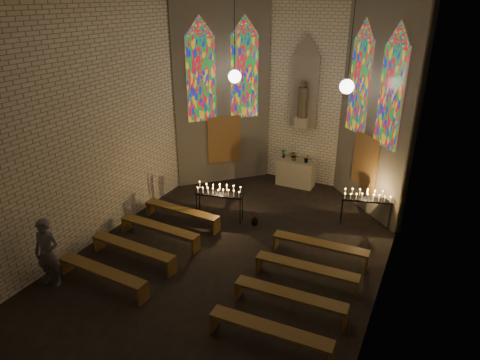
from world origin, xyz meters
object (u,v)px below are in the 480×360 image
object	(u,v)px
altar	(296,173)
votive_stand_right	(367,197)
aisle_flower_pot	(255,219)
votive_stand_left	(219,192)
visitor	(48,253)

from	to	relation	value
altar	votive_stand_right	xyz separation A→B (m)	(3.00, -1.94, 0.48)
altar	aisle_flower_pot	bearing A→B (deg)	-92.17
aisle_flower_pot	votive_stand_left	bearing A→B (deg)	-171.70
visitor	aisle_flower_pot	bearing A→B (deg)	41.29
visitor	altar	bearing A→B (deg)	52.82
votive_stand_left	votive_stand_right	distance (m)	4.64
votive_stand_right	visitor	size ratio (longest dim) A/B	0.87
altar	aisle_flower_pot	xyz separation A→B (m)	(-0.13, -3.48, -0.28)
votive_stand_left	votive_stand_right	size ratio (longest dim) A/B	1.01
aisle_flower_pot	votive_stand_left	distance (m)	1.42
aisle_flower_pot	votive_stand_right	xyz separation A→B (m)	(3.13, 1.54, 0.76)
votive_stand_left	votive_stand_right	world-z (taller)	votive_stand_left
aisle_flower_pot	visitor	xyz separation A→B (m)	(-3.37, -5.00, 0.70)
votive_stand_right	visitor	world-z (taller)	visitor
altar	visitor	distance (m)	9.19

